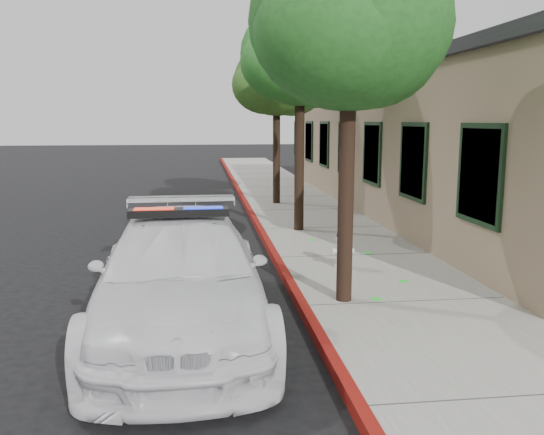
{
  "coord_description": "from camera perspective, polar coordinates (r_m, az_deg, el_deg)",
  "views": [
    {
      "loc": [
        -1.4,
        -7.88,
        2.83
      ],
      "look_at": [
        -0.02,
        3.17,
        0.92
      ],
      "focal_mm": 37.56,
      "sensor_mm": 36.0,
      "label": 1
    }
  ],
  "objects": [
    {
      "name": "ground",
      "position": [
        8.49,
        2.84,
        -9.78
      ],
      "size": [
        120.0,
        120.0,
        0.0
      ],
      "primitive_type": "plane",
      "color": "black",
      "rests_on": "ground"
    },
    {
      "name": "fire_hydrant",
      "position": [
        10.51,
        7.14,
        -3.12
      ],
      "size": [
        0.4,
        0.35,
        0.71
      ],
      "rotation": [
        0.0,
        0.0,
        -0.04
      ],
      "color": "silver",
      "rests_on": "sidewalk"
    },
    {
      "name": "sidewalk",
      "position": [
        11.61,
        8.08,
        -4.1
      ],
      "size": [
        3.2,
        60.0,
        0.15
      ],
      "primitive_type": "cube",
      "color": "gray",
      "rests_on": "ground"
    },
    {
      "name": "red_curb",
      "position": [
        11.31,
        0.51,
        -4.35
      ],
      "size": [
        0.14,
        60.0,
        0.16
      ],
      "primitive_type": "cube",
      "color": "maroon",
      "rests_on": "ground"
    },
    {
      "name": "street_tree_mid",
      "position": [
        13.99,
        2.84,
        15.48
      ],
      "size": [
        2.92,
        2.88,
        5.42
      ],
      "rotation": [
        0.0,
        0.0,
        0.11
      ],
      "color": "black",
      "rests_on": "sidewalk"
    },
    {
      "name": "police_car",
      "position": [
        7.77,
        -9.15,
        -5.64
      ],
      "size": [
        2.31,
        5.46,
        1.69
      ],
      "rotation": [
        0.0,
        0.0,
        0.02
      ],
      "color": "silver",
      "rests_on": "ground"
    },
    {
      "name": "street_tree_near",
      "position": [
        8.42,
        7.87,
        17.94
      ],
      "size": [
        2.86,
        2.9,
        5.23
      ],
      "rotation": [
        0.0,
        0.0,
        0.25
      ],
      "color": "black",
      "rests_on": "sidewalk"
    },
    {
      "name": "street_tree_far",
      "position": [
        18.49,
        0.54,
        13.31
      ],
      "size": [
        2.95,
        2.7,
        5.1
      ],
      "rotation": [
        0.0,
        0.0,
        -0.42
      ],
      "color": "black",
      "rests_on": "sidewalk"
    },
    {
      "name": "clapboard_building",
      "position": [
        18.73,
        18.62,
        7.07
      ],
      "size": [
        7.3,
        20.89,
        4.24
      ],
      "color": "#948461",
      "rests_on": "ground"
    }
  ]
}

